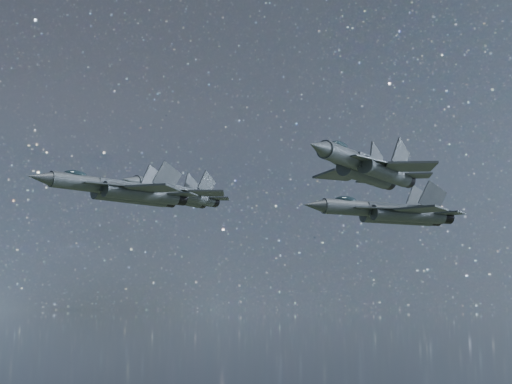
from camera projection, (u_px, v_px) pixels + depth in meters
jet_lead at (124, 191)px, 70.36m from camera, size 17.36×12.23×4.39m
jet_left at (178, 193)px, 93.09m from camera, size 18.58×12.32×4.74m
jet_right at (368, 168)px, 66.44m from camera, size 18.47×12.42×4.66m
jet_slot at (391, 212)px, 82.27m from camera, size 19.94×13.57×5.01m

